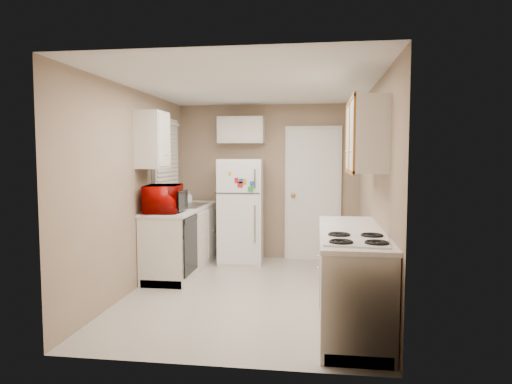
# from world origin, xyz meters

# --- Properties ---
(floor) EXTENTS (3.80, 3.80, 0.00)m
(floor) POSITION_xyz_m (0.00, 0.00, 0.00)
(floor) COLOR beige
(floor) RESTS_ON ground
(ceiling) EXTENTS (3.80, 3.80, 0.00)m
(ceiling) POSITION_xyz_m (0.00, 0.00, 2.40)
(ceiling) COLOR white
(ceiling) RESTS_ON floor
(wall_left) EXTENTS (3.80, 3.80, 0.00)m
(wall_left) POSITION_xyz_m (-1.40, 0.00, 1.20)
(wall_left) COLOR gray
(wall_left) RESTS_ON floor
(wall_right) EXTENTS (3.80, 3.80, 0.00)m
(wall_right) POSITION_xyz_m (1.40, 0.00, 1.20)
(wall_right) COLOR gray
(wall_right) RESTS_ON floor
(wall_back) EXTENTS (2.80, 2.80, 0.00)m
(wall_back) POSITION_xyz_m (0.00, 1.90, 1.20)
(wall_back) COLOR gray
(wall_back) RESTS_ON floor
(wall_front) EXTENTS (2.80, 2.80, 0.00)m
(wall_front) POSITION_xyz_m (0.00, -1.90, 1.20)
(wall_front) COLOR gray
(wall_front) RESTS_ON floor
(left_counter) EXTENTS (0.60, 1.80, 0.90)m
(left_counter) POSITION_xyz_m (-1.10, 0.90, 0.45)
(left_counter) COLOR silver
(left_counter) RESTS_ON floor
(dishwasher) EXTENTS (0.03, 0.58, 0.72)m
(dishwasher) POSITION_xyz_m (-0.81, 0.30, 0.49)
(dishwasher) COLOR black
(dishwasher) RESTS_ON floor
(sink) EXTENTS (0.54, 0.74, 0.16)m
(sink) POSITION_xyz_m (-1.10, 1.05, 0.86)
(sink) COLOR gray
(sink) RESTS_ON left_counter
(microwave) EXTENTS (0.66, 0.44, 0.41)m
(microwave) POSITION_xyz_m (-1.15, 0.31, 1.05)
(microwave) COLOR #8B0300
(microwave) RESTS_ON left_counter
(soap_bottle) EXTENTS (0.10, 0.11, 0.18)m
(soap_bottle) POSITION_xyz_m (-1.15, 1.45, 1.00)
(soap_bottle) COLOR white
(soap_bottle) RESTS_ON left_counter
(window_blinds) EXTENTS (0.10, 0.98, 1.08)m
(window_blinds) POSITION_xyz_m (-1.36, 1.05, 1.60)
(window_blinds) COLOR silver
(window_blinds) RESTS_ON wall_left
(upper_cabinet_left) EXTENTS (0.30, 0.45, 0.70)m
(upper_cabinet_left) POSITION_xyz_m (-1.25, 0.22, 1.80)
(upper_cabinet_left) COLOR silver
(upper_cabinet_left) RESTS_ON wall_left
(refrigerator) EXTENTS (0.68, 0.66, 1.56)m
(refrigerator) POSITION_xyz_m (-0.37, 1.51, 0.78)
(refrigerator) COLOR white
(refrigerator) RESTS_ON floor
(cabinet_over_fridge) EXTENTS (0.70, 0.30, 0.40)m
(cabinet_over_fridge) POSITION_xyz_m (-0.40, 1.75, 2.00)
(cabinet_over_fridge) COLOR silver
(cabinet_over_fridge) RESTS_ON wall_back
(interior_door) EXTENTS (0.86, 0.06, 2.08)m
(interior_door) POSITION_xyz_m (0.70, 1.86, 1.02)
(interior_door) COLOR white
(interior_door) RESTS_ON floor
(right_counter) EXTENTS (0.60, 2.00, 0.90)m
(right_counter) POSITION_xyz_m (1.10, -0.80, 0.45)
(right_counter) COLOR silver
(right_counter) RESTS_ON floor
(stove) EXTENTS (0.57, 0.68, 0.77)m
(stove) POSITION_xyz_m (1.11, -1.36, 0.38)
(stove) COLOR white
(stove) RESTS_ON floor
(upper_cabinet_right) EXTENTS (0.30, 1.20, 0.70)m
(upper_cabinet_right) POSITION_xyz_m (1.25, -0.50, 1.80)
(upper_cabinet_right) COLOR silver
(upper_cabinet_right) RESTS_ON wall_right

